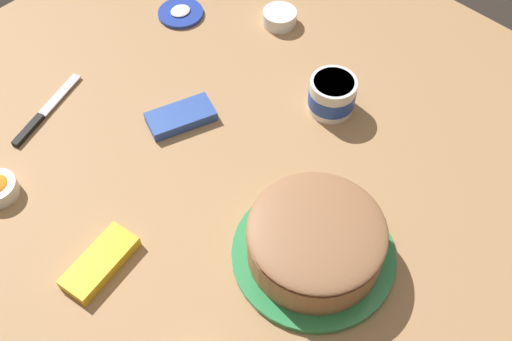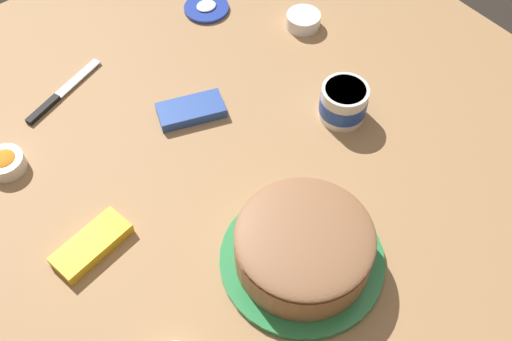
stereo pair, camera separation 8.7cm
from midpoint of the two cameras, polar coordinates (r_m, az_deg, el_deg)
name	(u,v)px [view 2 (the right image)]	position (r m, az deg, el deg)	size (l,w,h in m)	color
ground_plane	(235,142)	(1.29, -0.17, 2.66)	(1.54, 1.54, 0.00)	tan
frosted_cake	(303,248)	(1.10, 6.91, -7.59)	(0.31, 0.31, 0.11)	#339351
frosting_tub	(344,102)	(1.33, 10.36, 6.47)	(0.11, 0.11, 0.09)	white
frosting_tub_lid	(206,8)	(1.61, -3.25, 15.44)	(0.12, 0.12, 0.02)	#233DAD
spreading_knife	(58,96)	(1.44, -17.07, 6.84)	(0.23, 0.10, 0.01)	silver
sprinkle_bowl_blue	(303,20)	(1.56, 6.26, 14.25)	(0.09, 0.09, 0.04)	white
sprinkle_bowl_orange	(5,162)	(1.33, -21.49, 0.64)	(0.08, 0.08, 0.04)	white
candy_box_lower	(92,245)	(1.17, -13.64, -7.14)	(0.16, 0.07, 0.03)	yellow
candy_box_upper	(191,110)	(1.34, -4.49, 5.78)	(0.15, 0.07, 0.02)	#2D51B2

